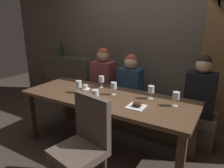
% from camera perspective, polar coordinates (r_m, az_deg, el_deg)
% --- Properties ---
extents(ground, '(9.00, 9.00, 0.00)m').
position_cam_1_polar(ground, '(2.97, -1.45, -16.81)').
color(ground, '#382D26').
extents(back_wall_tiled, '(6.00, 0.12, 3.00)m').
position_cam_1_polar(back_wall_tiled, '(3.56, 9.17, 14.34)').
color(back_wall_tiled, brown).
rests_on(back_wall_tiled, ground).
extents(back_counter, '(1.10, 0.28, 0.95)m').
position_cam_1_polar(back_counter, '(4.40, -11.47, 1.14)').
color(back_counter, '#494138').
rests_on(back_counter, ground).
extents(dining_table, '(2.20, 0.84, 0.74)m').
position_cam_1_polar(dining_table, '(2.66, -1.55, -5.07)').
color(dining_table, '#493422').
rests_on(dining_table, ground).
extents(banquette_bench, '(2.50, 0.44, 0.45)m').
position_cam_1_polar(banquette_bench, '(3.39, 4.86, -7.86)').
color(banquette_bench, '#40352A').
rests_on(banquette_bench, ground).
extents(chair_near_side, '(0.52, 0.52, 0.98)m').
position_cam_1_polar(chair_near_side, '(2.07, -7.58, -15.00)').
color(chair_near_side, brown).
rests_on(chair_near_side, ground).
extents(diner_redhead, '(0.36, 0.24, 0.79)m').
position_cam_1_polar(diner_redhead, '(3.42, -2.49, 2.92)').
color(diner_redhead, brown).
rests_on(diner_redhead, banquette_bench).
extents(diner_bearded, '(0.36, 0.24, 0.72)m').
position_cam_1_polar(diner_bearded, '(3.23, 5.04, 1.46)').
color(diner_bearded, navy).
rests_on(diner_bearded, banquette_bench).
extents(diner_far_end, '(0.36, 0.24, 0.80)m').
position_cam_1_polar(diner_far_end, '(2.90, 23.15, -0.95)').
color(diner_far_end, black).
rests_on(diner_far_end, banquette_bench).
extents(wine_bottle_dark_red, '(0.08, 0.08, 0.33)m').
position_cam_1_polar(wine_bottle_dark_red, '(4.38, -13.55, 8.90)').
color(wine_bottle_dark_red, black).
rests_on(wine_bottle_dark_red, back_counter).
extents(wine_glass_far_right, '(0.08, 0.08, 0.16)m').
position_cam_1_polar(wine_glass_far_right, '(2.40, 17.12, -3.27)').
color(wine_glass_far_right, silver).
rests_on(wine_glass_far_right, dining_table).
extents(wine_glass_near_right, '(0.08, 0.08, 0.16)m').
position_cam_1_polar(wine_glass_near_right, '(2.36, -4.56, -2.76)').
color(wine_glass_near_right, silver).
rests_on(wine_glass_near_right, dining_table).
extents(wine_glass_center_back, '(0.08, 0.08, 0.16)m').
position_cam_1_polar(wine_glass_center_back, '(2.94, -2.90, 1.27)').
color(wine_glass_center_back, silver).
rests_on(wine_glass_center_back, dining_table).
extents(wine_glass_end_left, '(0.08, 0.08, 0.16)m').
position_cam_1_polar(wine_glass_end_left, '(2.74, -9.09, -0.16)').
color(wine_glass_end_left, silver).
rests_on(wine_glass_end_left, dining_table).
extents(wine_glass_far_left, '(0.08, 0.08, 0.16)m').
position_cam_1_polar(wine_glass_far_left, '(2.64, 0.46, -0.62)').
color(wine_glass_far_left, silver).
rests_on(wine_glass_far_left, dining_table).
extents(wine_glass_center_front, '(0.08, 0.08, 0.16)m').
position_cam_1_polar(wine_glass_center_front, '(2.55, 10.62, -1.60)').
color(wine_glass_center_front, silver).
rests_on(wine_glass_center_front, dining_table).
extents(espresso_cup, '(0.12, 0.12, 0.06)m').
position_cam_1_polar(espresso_cup, '(2.90, -7.25, -0.91)').
color(espresso_cup, white).
rests_on(espresso_cup, dining_table).
extents(dessert_plate, '(0.19, 0.19, 0.05)m').
position_cam_1_polar(dessert_plate, '(2.31, 6.70, -6.00)').
color(dessert_plate, white).
rests_on(dessert_plate, dining_table).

